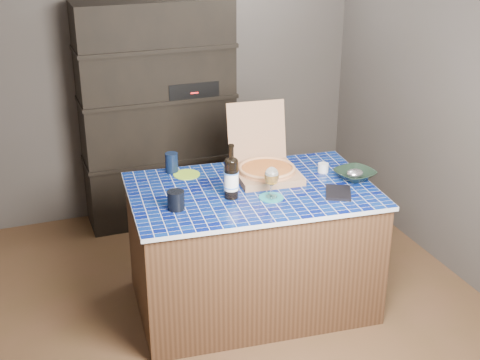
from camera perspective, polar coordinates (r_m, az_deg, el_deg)
name	(u,v)px	position (r m, az deg, el deg)	size (l,w,h in m)	color
room	(218,132)	(3.88, -1.90, 4.10)	(3.50, 3.50, 3.50)	brown
shelving_unit	(158,114)	(5.39, -7.00, 5.60)	(1.20, 0.41, 1.80)	black
kitchen_island	(252,247)	(4.34, 1.00, -5.77)	(1.59, 1.09, 0.83)	#4F321F
pizza_box	(266,167)	(4.32, 2.20, 1.10)	(0.44, 0.52, 0.43)	#9C6C50
mead_bottle	(231,177)	(3.98, -0.76, 0.25)	(0.09, 0.09, 0.34)	black
teal_trivet	(271,197)	(4.03, 2.68, -1.50)	(0.15, 0.15, 0.01)	#17747C
wine_glass	(272,177)	(3.98, 2.72, 0.27)	(0.09, 0.09, 0.20)	white
tumbler	(176,200)	(3.88, -5.49, -1.74)	(0.10, 0.10, 0.11)	black
dvd_case	(338,193)	(4.13, 8.39, -1.08)	(0.15, 0.21, 0.02)	black
bowl	(355,175)	(4.35, 9.77, 0.45)	(0.25, 0.25, 0.06)	black
foil_contents	(355,173)	(4.35, 9.78, 0.57)	(0.11, 0.09, 0.05)	silver
white_jar	(323,168)	(4.43, 7.11, 1.05)	(0.07, 0.07, 0.06)	silver
navy_cup	(172,163)	(4.40, -5.85, 1.48)	(0.08, 0.08, 0.13)	black
green_trivet	(187,174)	(4.37, -4.57, 0.47)	(0.17, 0.17, 0.01)	#90C329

